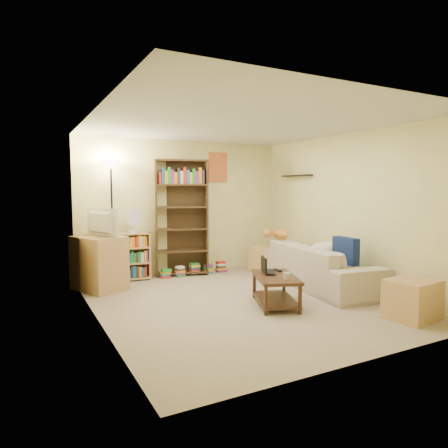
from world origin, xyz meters
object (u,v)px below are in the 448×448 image
Objects in this scene: short_bookshelf at (131,257)px; floor_lamp at (111,186)px; television at (98,223)px; end_cabinet at (412,300)px; mug at (287,276)px; side_table at (263,259)px; sofa at (320,266)px; laptop at (273,272)px; tall_bookshelf at (182,215)px; coffee_table at (276,286)px; desk_fan at (133,220)px; tabby_cat at (278,234)px; tv_stand at (99,263)px.

floor_lamp is at bearing -175.79° from short_bookshelf.
television is 4.60m from end_cabinet.
mug is 0.24× the size of end_cabinet.
sofa is at bearing -83.06° from side_table.
laptop is 0.74× the size of end_cabinet.
end_cabinet is (1.56, -3.69, -0.88)m from tall_bookshelf.
sofa is 2.63m from tall_bookshelf.
floor_lamp is 4.28× the size of side_table.
coffee_table is 2.94m from television.
side_table is at bearing -6.19° from short_bookshelf.
floor_lamp is 4.86m from end_cabinet.
television is 0.76m from desk_fan.
tabby_cat is at bearing -16.52° from tall_bookshelf.
laptop is 0.20× the size of tall_bookshelf.
tabby_cat is at bearing 18.61° from sofa.
side_table is 0.83× the size of end_cabinet.
side_table is (2.42, -0.41, -0.83)m from desk_fan.
television is 0.78m from floor_lamp.
short_bookshelf is (-1.35, 2.70, -0.05)m from mug.
television is at bearing 133.76° from end_cabinet.
tv_stand is 1.45× the size of end_cabinet.
side_table reaches higher than laptop.
tabby_cat is 0.93× the size of end_cabinet.
tv_stand is at bearing -126.18° from floor_lamp.
tall_bookshelf is at bearing 0.00° from floor_lamp.
coffee_table is 1.71m from end_cabinet.
coffee_table is at bearing 132.61° from end_cabinet.
tv_stand reaches higher than coffee_table.
laptop is 2.84m from television.
floor_lamp is at bearing 121.49° from mug.
tv_stand is at bearing 73.67° from sofa.
mug is at bearing -66.44° from tall_bookshelf.
desk_fan is at bearing 124.11° from end_cabinet.
floor_lamp is at bearing 146.32° from coffee_table.
desk_fan reaches higher than laptop.
tabby_cat is 1.80m from tall_bookshelf.
side_table is at bearing -1.38° from tall_bookshelf.
tall_bookshelf is 1.02× the size of floor_lamp.
mug is at bearing -63.94° from desk_fan.
desk_fan is 4.48m from end_cabinet.
laptop is at bearing -127.22° from tabby_cat.
laptop is 1.79m from end_cabinet.
desk_fan is (0.66, 0.38, 0.64)m from tv_stand.
short_bookshelf is at bearing 0.00° from floor_lamp.
laptop is at bearing -66.33° from tv_stand.
desk_fan is 0.88× the size of side_table.
desk_fan is at bearing -38.57° from short_bookshelf.
mug is 3.39m from floor_lamp.
desk_fan reaches higher than short_bookshelf.
short_bookshelf is 1.95× the size of desk_fan.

